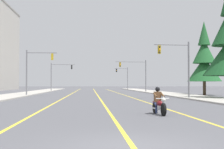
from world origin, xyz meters
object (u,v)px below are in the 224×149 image
traffic_signal_far_right (124,75)px  conifer_tree_right_verge_far (204,61)px  motorcycle_with_rider (159,103)px  traffic_signal_near_right (179,61)px  traffic_signal_mid_left (58,72)px  traffic_signal_mid_right (137,71)px  traffic_signal_near_left (35,66)px

traffic_signal_far_right → conifer_tree_right_verge_far: (6.88, -44.01, 0.83)m
traffic_signal_far_right → motorcycle_with_rider: bearing=-94.5°
traffic_signal_near_right → traffic_signal_far_right: (-0.27, 54.63, -0.02)m
traffic_signal_mid_left → conifer_tree_right_verge_far: 35.21m
traffic_signal_mid_right → conifer_tree_right_verge_far: bearing=-66.7°
traffic_signal_mid_left → conifer_tree_right_verge_far: (23.15, -26.52, 0.73)m
traffic_signal_near_right → traffic_signal_mid_right: same height
traffic_signal_near_left → traffic_signal_mid_right: bearing=46.5°
traffic_signal_mid_left → traffic_signal_far_right: same height
traffic_signal_mid_left → traffic_signal_near_right: bearing=-66.0°
motorcycle_with_rider → traffic_signal_mid_left: traffic_signal_mid_left is taller
traffic_signal_near_left → traffic_signal_far_right: same height
traffic_signal_near_left → traffic_signal_mid_left: bearing=88.9°
traffic_signal_mid_right → traffic_signal_far_right: 27.20m
traffic_signal_far_right → traffic_signal_mid_right: bearing=-90.7°
motorcycle_with_rider → traffic_signal_far_right: traffic_signal_far_right is taller
traffic_signal_near_right → conifer_tree_right_verge_far: 12.54m
traffic_signal_near_right → traffic_signal_mid_left: size_ratio=1.00×
motorcycle_with_rider → traffic_signal_mid_left: (-10.52, 54.78, 3.54)m
traffic_signal_mid_right → traffic_signal_mid_left: size_ratio=1.00×
traffic_signal_near_right → traffic_signal_mid_left: (-16.54, 37.15, 0.09)m
traffic_signal_mid_right → motorcycle_with_rider: bearing=-96.8°
motorcycle_with_rider → traffic_signal_mid_left: bearing=100.9°
traffic_signal_near_right → conifer_tree_right_verge_far: bearing=58.1°
motorcycle_with_rider → conifer_tree_right_verge_far: (12.63, 28.26, 4.26)m
traffic_signal_near_right → conifer_tree_right_verge_far: size_ratio=0.59×
motorcycle_with_rider → traffic_signal_mid_left: 55.90m
traffic_signal_mid_left → traffic_signal_far_right: bearing=47.1°
motorcycle_with_rider → traffic_signal_mid_left: size_ratio=0.35×
traffic_signal_mid_right → conifer_tree_right_verge_far: conifer_tree_right_verge_far is taller
traffic_signal_near_right → conifer_tree_right_verge_far: conifer_tree_right_verge_far is taller
conifer_tree_right_verge_far → traffic_signal_mid_right: bearing=113.3°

